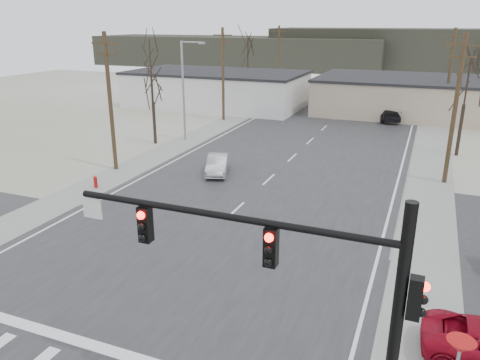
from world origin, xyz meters
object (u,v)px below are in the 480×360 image
(car_far_a, at_px, (388,114))
(car_far_b, at_px, (324,83))
(sedan_crossing, at_px, (218,164))
(traffic_signal_mast, at_px, (314,290))
(fire_hydrant, at_px, (96,182))

(car_far_a, height_order, car_far_b, car_far_a)
(sedan_crossing, relative_size, car_far_a, 0.77)
(car_far_b, bearing_deg, traffic_signal_mast, -92.30)
(fire_hydrant, distance_m, car_far_b, 55.40)
(fire_hydrant, bearing_deg, car_far_b, 86.67)
(car_far_b, bearing_deg, fire_hydrant, -107.71)
(car_far_b, bearing_deg, sedan_crossing, -100.88)
(traffic_signal_mast, distance_m, fire_hydrant, 23.39)
(traffic_signal_mast, height_order, fire_hydrant, traffic_signal_mast)
(traffic_signal_mast, bearing_deg, car_far_b, 102.08)
(sedan_crossing, xyz_separation_m, car_far_a, (9.73, 24.50, 0.10))
(fire_hydrant, xyz_separation_m, car_far_b, (3.22, 55.30, 0.24))
(fire_hydrant, xyz_separation_m, car_far_a, (15.96, 30.50, 0.36))
(car_far_b, bearing_deg, car_far_a, -77.18)
(traffic_signal_mast, distance_m, car_far_a, 44.92)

